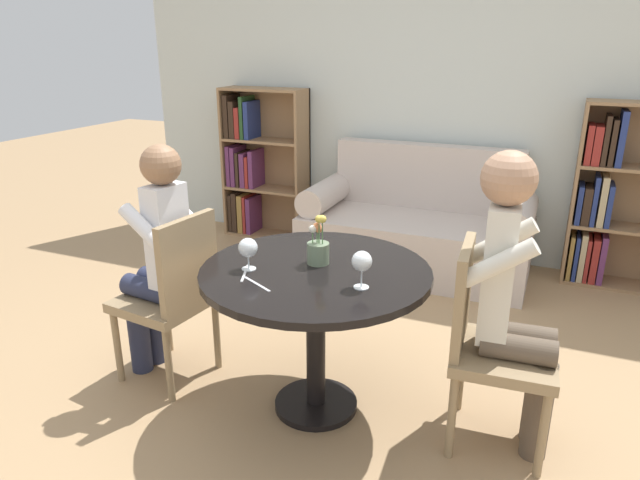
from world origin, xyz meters
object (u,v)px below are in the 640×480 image
object	(u,v)px
bookshelf_left	(257,165)
bookshelf_right	(614,200)
couch	(417,230)
person_left	(158,259)
person_right	(514,296)
chair_right	(488,339)
wine_glass_left	(248,249)
wine_glass_right	(362,262)
chair_left	(174,292)
flower_vase	(318,248)

from	to	relation	value
bookshelf_left	bookshelf_right	size ratio (longest dim) A/B	1.00
couch	person_left	bearing A→B (deg)	-113.23
couch	person_right	world-z (taller)	person_right
couch	chair_right	bearing A→B (deg)	-67.86
person_left	wine_glass_left	size ratio (longest dim) A/B	8.49
bookshelf_left	wine_glass_right	size ratio (longest dim) A/B	8.15
chair_left	chair_right	size ratio (longest dim) A/B	1.00
wine_glass_left	chair_left	bearing A→B (deg)	171.44
chair_left	person_right	xyz separation A→B (m)	(1.60, 0.14, 0.21)
person_left	chair_left	bearing A→B (deg)	85.36
wine_glass_right	chair_left	bearing A→B (deg)	176.29
bookshelf_left	flower_vase	distance (m)	2.62
bookshelf_right	person_left	world-z (taller)	bookshelf_right
chair_left	wine_glass_right	size ratio (longest dim) A/B	5.64
couch	chair_right	world-z (taller)	couch
chair_right	flower_vase	size ratio (longest dim) A/B	3.87
person_right	wine_glass_left	bearing A→B (deg)	97.03
wine_glass_right	bookshelf_right	bearing A→B (deg)	65.09
couch	wine_glass_left	bearing A→B (deg)	-97.51
wine_glass_left	flower_vase	bearing A→B (deg)	36.08
bookshelf_left	chair_left	distance (m)	2.39
person_left	wine_glass_right	world-z (taller)	person_left
couch	wine_glass_right	size ratio (longest dim) A/B	10.50
chair_right	person_left	world-z (taller)	person_left
person_right	couch	bearing A→B (deg)	20.57
bookshelf_left	chair_right	world-z (taller)	bookshelf_left
bookshelf_left	flower_vase	xyz separation A→B (m)	(1.51, -2.14, 0.17)
chair_left	wine_glass_left	size ratio (longest dim) A/B	6.19
person_left	person_right	distance (m)	1.69
wine_glass_left	person_right	bearing A→B (deg)	10.89
chair_right	wine_glass_right	bearing A→B (deg)	107.51
chair_left	chair_right	xyz separation A→B (m)	(1.51, 0.13, 0.00)
person_right	flower_vase	size ratio (longest dim) A/B	5.58
bookshelf_left	flower_vase	world-z (taller)	bookshelf_left
bookshelf_left	chair_right	distance (m)	3.12
chair_right	person_right	world-z (taller)	person_right
wine_glass_right	couch	bearing A→B (deg)	97.03
person_left	person_right	world-z (taller)	person_right
chair_left	wine_glass_left	distance (m)	0.59
person_right	wine_glass_right	size ratio (longest dim) A/B	8.12
person_right	wine_glass_right	bearing A→B (deg)	105.53
couch	flower_vase	distance (m)	1.94
couch	person_right	distance (m)	2.07
chair_right	wine_glass_right	size ratio (longest dim) A/B	5.64
bookshelf_right	chair_left	xyz separation A→B (m)	(-2.09, -2.26, -0.13)
wine_glass_left	wine_glass_right	size ratio (longest dim) A/B	0.91
flower_vase	bookshelf_right	bearing A→B (deg)	57.83
chair_right	person_left	bearing A→B (deg)	90.16
couch	chair_right	xyz separation A→B (m)	(0.76, -1.86, 0.18)
couch	wine_glass_right	bearing A→B (deg)	-82.97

